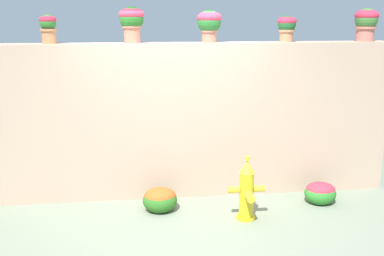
{
  "coord_description": "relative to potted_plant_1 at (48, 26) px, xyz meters",
  "views": [
    {
      "loc": [
        -0.41,
        -4.75,
        2.47
      ],
      "look_at": [
        0.25,
        0.86,
        0.99
      ],
      "focal_mm": 41.14,
      "sensor_mm": 36.0,
      "label": 1
    }
  ],
  "objects": [
    {
      "name": "ground_plane",
      "position": [
        1.54,
        -1.07,
        -2.31
      ],
      "size": [
        24.0,
        24.0,
        0.0
      ],
      "primitive_type": "plane",
      "color": "gray"
    },
    {
      "name": "stone_wall",
      "position": [
        1.54,
        -0.01,
        -1.26
      ],
      "size": [
        6.01,
        0.39,
        2.1
      ],
      "primitive_type": "cube",
      "color": "tan",
      "rests_on": "ground"
    },
    {
      "name": "potted_plant_1",
      "position": [
        0.0,
        0.0,
        0.0
      ],
      "size": [
        0.21,
        0.21,
        0.36
      ],
      "color": "#C27D50",
      "rests_on": "stone_wall"
    },
    {
      "name": "potted_plant_2",
      "position": [
        1.04,
        0.03,
        0.07
      ],
      "size": [
        0.33,
        0.33,
        0.46
      ],
      "color": "#C46D55",
      "rests_on": "stone_wall"
    },
    {
      "name": "potted_plant_3",
      "position": [
        2.05,
        0.02,
        0.04
      ],
      "size": [
        0.33,
        0.33,
        0.42
      ],
      "color": "#AD6D57",
      "rests_on": "stone_wall"
    },
    {
      "name": "potted_plant_4",
      "position": [
        3.1,
        0.03,
        -0.0
      ],
      "size": [
        0.25,
        0.25,
        0.35
      ],
      "color": "tan",
      "rests_on": "stone_wall"
    },
    {
      "name": "potted_plant_5",
      "position": [
        4.2,
        -0.0,
        0.05
      ],
      "size": [
        0.32,
        0.32,
        0.44
      ],
      "color": "#C26F5F",
      "rests_on": "stone_wall"
    },
    {
      "name": "fire_hydrant",
      "position": [
        2.38,
        -0.95,
        -1.94
      ],
      "size": [
        0.46,
        0.36,
        0.81
      ],
      "color": "yellow",
      "rests_on": "ground"
    },
    {
      "name": "flower_bush_left",
      "position": [
        1.33,
        -0.58,
        -2.15
      ],
      "size": [
        0.44,
        0.4,
        0.32
      ],
      "color": "#2F6E21",
      "rests_on": "ground"
    },
    {
      "name": "flower_bush_right",
      "position": [
        3.48,
        -0.59,
        -2.16
      ],
      "size": [
        0.42,
        0.38,
        0.29
      ],
      "color": "#2F7F2C",
      "rests_on": "ground"
    }
  ]
}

